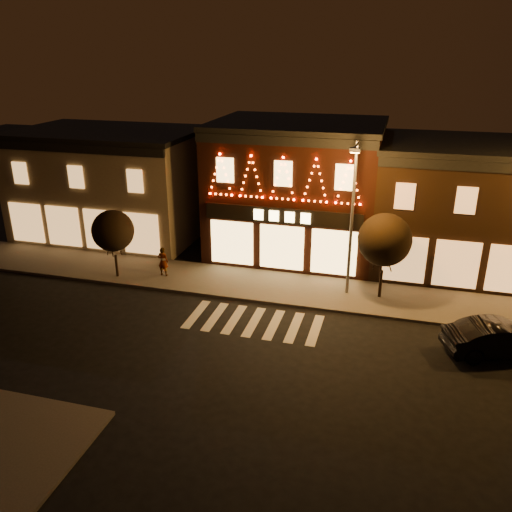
% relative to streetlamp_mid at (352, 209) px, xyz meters
% --- Properties ---
extents(ground, '(120.00, 120.00, 0.00)m').
position_rel_streetlamp_mid_xyz_m(ground, '(-4.01, -7.97, -4.89)').
color(ground, black).
rests_on(ground, ground).
extents(sidewalk_far, '(44.00, 4.00, 0.15)m').
position_rel_streetlamp_mid_xyz_m(sidewalk_far, '(-2.01, 0.03, -4.82)').
color(sidewalk_far, '#47423D').
rests_on(sidewalk_far, ground).
extents(building_left, '(12.20, 8.28, 7.30)m').
position_rel_streetlamp_mid_xyz_m(building_left, '(-17.01, 6.03, -1.23)').
color(building_left, '#7D6C58').
rests_on(building_left, ground).
extents(building_pulp, '(10.20, 8.34, 8.30)m').
position_rel_streetlamp_mid_xyz_m(building_pulp, '(-4.01, 6.01, -0.73)').
color(building_pulp, black).
rests_on(building_pulp, ground).
extents(building_right_a, '(9.20, 8.28, 7.50)m').
position_rel_streetlamp_mid_xyz_m(building_right_a, '(5.49, 6.03, -1.13)').
color(building_right_a, '#301D11').
rests_on(building_right_a, ground).
extents(streetlamp_mid, '(0.52, 1.85, 8.08)m').
position_rel_streetlamp_mid_xyz_m(streetlamp_mid, '(0.00, 0.00, 0.00)').
color(streetlamp_mid, '#59595E').
rests_on(streetlamp_mid, sidewalk_far).
extents(tree_left, '(2.35, 2.35, 3.92)m').
position_rel_streetlamp_mid_xyz_m(tree_left, '(-12.98, -1.06, -2.00)').
color(tree_left, black).
rests_on(tree_left, sidewalk_far).
extents(tree_right, '(2.73, 2.73, 4.56)m').
position_rel_streetlamp_mid_xyz_m(tree_right, '(1.71, 0.21, -1.56)').
color(tree_right, black).
rests_on(tree_right, sidewalk_far).
extents(dark_sedan, '(4.98, 3.12, 1.55)m').
position_rel_streetlamp_mid_xyz_m(dark_sedan, '(6.95, -3.92, -4.12)').
color(dark_sedan, black).
rests_on(dark_sedan, ground).
extents(pedestrian, '(0.65, 0.45, 1.71)m').
position_rel_streetlamp_mid_xyz_m(pedestrian, '(-10.45, -0.26, -3.89)').
color(pedestrian, gray).
rests_on(pedestrian, sidewalk_far).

